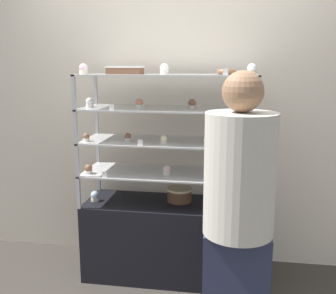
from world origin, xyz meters
TOP-DOWN VIEW (x-y plane):
  - ground_plane at (0.00, 0.00)m, footprint 20.00×20.00m
  - back_wall at (0.00, 0.38)m, footprint 8.00×0.05m
  - display_base at (0.00, 0.00)m, footprint 1.29×0.48m
  - display_riser_lower at (0.00, 0.00)m, footprint 1.29×0.48m
  - display_riser_middle at (0.00, 0.00)m, footprint 1.29×0.48m
  - display_riser_upper at (0.00, 0.00)m, footprint 1.29×0.48m
  - display_riser_top at (0.00, 0.00)m, footprint 1.29×0.48m
  - layer_cake_centerpiece at (0.08, 0.05)m, footprint 0.20×0.20m
  - sheet_cake_frosted at (-0.33, 0.04)m, footprint 0.26×0.17m
  - cupcake_0 at (-0.58, -0.05)m, footprint 0.07×0.07m
  - cupcake_1 at (0.59, -0.06)m, footprint 0.07×0.07m
  - price_tag_0 at (0.38, -0.22)m, footprint 0.04×0.00m
  - cupcake_2 at (-0.59, -0.13)m, footprint 0.06×0.06m
  - cupcake_3 at (-0.00, -0.07)m, footprint 0.06×0.06m
  - cupcake_4 at (0.59, -0.04)m, footprint 0.06×0.06m
  - price_tag_1 at (-0.43, -0.22)m, footprint 0.04×0.00m
  - cupcake_5 at (-0.60, -0.12)m, footprint 0.05×0.05m
  - cupcake_6 at (-0.29, -0.07)m, footprint 0.05×0.05m
  - cupcake_7 at (-0.01, -0.13)m, footprint 0.05×0.05m
  - cupcake_8 at (0.30, -0.13)m, footprint 0.05×0.05m
  - cupcake_9 at (0.59, -0.09)m, footprint 0.05×0.05m
  - price_tag_2 at (-0.16, -0.22)m, footprint 0.04×0.00m
  - cupcake_10 at (-0.59, -0.04)m, footprint 0.06×0.06m
  - cupcake_11 at (-0.20, -0.06)m, footprint 0.06×0.06m
  - cupcake_12 at (0.18, -0.04)m, footprint 0.06×0.06m
  - cupcake_13 at (0.60, -0.07)m, footprint 0.06×0.06m
  - price_tag_3 at (-0.36, -0.22)m, footprint 0.04×0.00m
  - cupcake_14 at (-0.60, -0.13)m, footprint 0.06×0.06m
  - cupcake_15 at (-0.01, -0.07)m, footprint 0.06×0.06m
  - cupcake_16 at (0.59, -0.09)m, footprint 0.06×0.06m
  - price_tag_4 at (0.42, -0.22)m, footprint 0.04×0.00m
  - donut_glazed at (0.42, 0.03)m, footprint 0.14×0.14m
  - customer_figure at (0.52, -0.83)m, footprint 0.38×0.38m

SIDE VIEW (x-z plane):
  - ground_plane at x=0.00m, z-range 0.00..0.00m
  - display_base at x=0.00m, z-range 0.00..0.61m
  - price_tag_0 at x=0.38m, z-range 0.61..0.65m
  - cupcake_0 at x=-0.58m, z-range 0.61..0.69m
  - cupcake_1 at x=0.59m, z-range 0.61..0.69m
  - layer_cake_centerpiece at x=0.08m, z-range 0.61..0.72m
  - display_riser_lower at x=0.00m, z-range 0.72..0.96m
  - customer_figure at x=0.52m, z-range 0.06..1.69m
  - price_tag_1 at x=-0.43m, z-range 0.85..0.90m
  - cupcake_2 at x=-0.59m, z-range 0.85..0.92m
  - cupcake_3 at x=0.00m, z-range 0.85..0.92m
  - cupcake_4 at x=0.59m, z-range 0.85..0.92m
  - display_riser_middle at x=0.00m, z-range 0.96..1.21m
  - price_tag_2 at x=-0.16m, z-range 1.10..1.14m
  - cupcake_5 at x=-0.60m, z-range 1.10..1.16m
  - cupcake_6 at x=-0.29m, z-range 1.10..1.16m
  - cupcake_7 at x=-0.01m, z-range 1.10..1.16m
  - cupcake_8 at x=0.30m, z-range 1.10..1.16m
  - cupcake_9 at x=0.59m, z-range 1.10..1.16m
  - back_wall at x=0.00m, z-range 0.00..2.60m
  - display_riser_upper at x=0.00m, z-range 1.21..1.45m
  - price_tag_3 at x=-0.36m, z-range 1.35..1.39m
  - cupcake_10 at x=-0.59m, z-range 1.34..1.42m
  - cupcake_11 at x=-0.20m, z-range 1.34..1.42m
  - cupcake_12 at x=0.18m, z-range 1.34..1.42m
  - cupcake_13 at x=0.60m, z-range 1.34..1.42m
  - display_riser_top at x=0.00m, z-range 1.45..1.70m
  - donut_glazed at x=0.42m, z-range 1.59..1.63m
  - price_tag_4 at x=0.42m, z-range 1.59..1.64m
  - sheet_cake_frosted at x=-0.33m, z-range 1.59..1.65m
  - cupcake_14 at x=-0.60m, z-range 1.59..1.67m
  - cupcake_15 at x=-0.01m, z-range 1.59..1.67m
  - cupcake_16 at x=0.59m, z-range 1.59..1.67m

